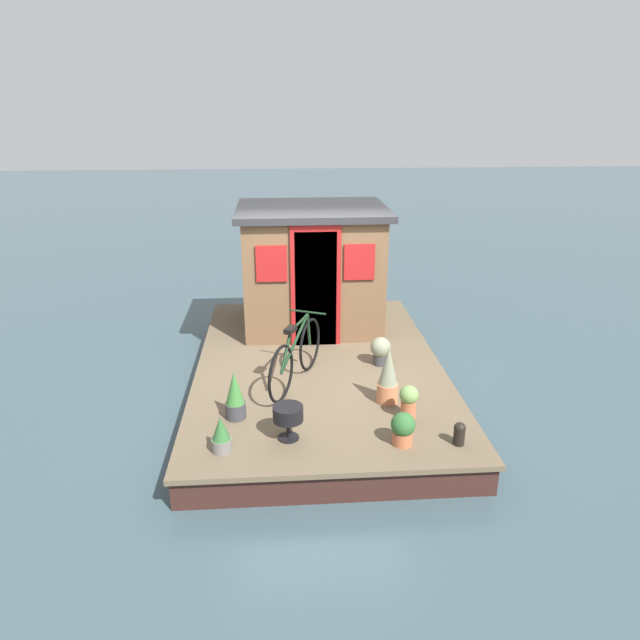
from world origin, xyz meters
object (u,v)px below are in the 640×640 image
houseboat_cabin (312,267)px  potted_plant_fern (409,401)px  potted_plant_ivy (221,435)px  charcoal_grill (288,415)px  potted_plant_succulent (403,428)px  mooring_bollard (459,433)px  potted_plant_mint (388,376)px  bicycle (296,356)px  potted_plant_basil (235,396)px  potted_plant_lavender (381,350)px

houseboat_cabin → potted_plant_fern: 3.30m
potted_plant_ivy → charcoal_grill: 0.72m
potted_plant_succulent → mooring_bollard: size_ratio=1.42×
houseboat_cabin → potted_plant_ivy: houseboat_cabin is taller
charcoal_grill → potted_plant_succulent: bearing=-99.1°
potted_plant_succulent → potted_plant_mint: (0.93, -0.01, 0.16)m
potted_plant_fern → mooring_bollard: size_ratio=1.58×
potted_plant_fern → potted_plant_ivy: potted_plant_fern is taller
bicycle → potted_plant_basil: 1.09m
potted_plant_succulent → mooring_bollard: 0.59m
potted_plant_fern → bicycle: bearing=52.1°
potted_plant_mint → charcoal_grill: (-0.73, 1.20, -0.06)m
bicycle → potted_plant_fern: 1.57m
charcoal_grill → mooring_bollard: (-0.24, -1.78, -0.15)m
mooring_bollard → potted_plant_mint: bearing=30.9°
potted_plant_lavender → potted_plant_mint: size_ratio=0.54×
potted_plant_succulent → potted_plant_mint: potted_plant_mint is taller
potted_plant_succulent → charcoal_grill: 1.21m
bicycle → potted_plant_ivy: bicycle is taller
potted_plant_mint → potted_plant_ivy: potted_plant_mint is taller
potted_plant_basil → charcoal_grill: 0.76m
potted_plant_ivy → charcoal_grill: (0.19, -0.69, 0.10)m
potted_plant_succulent → charcoal_grill: bearing=80.9°
potted_plant_ivy → potted_plant_lavender: bearing=-44.9°
potted_plant_mint → potted_plant_basil: 1.81m
potted_plant_mint → potted_plant_basil: size_ratio=1.25×
houseboat_cabin → potted_plant_succulent: (-3.61, -0.73, -0.77)m
potted_plant_lavender → potted_plant_ivy: (-1.99, 1.99, -0.03)m
charcoal_grill → houseboat_cabin: bearing=-7.7°
houseboat_cabin → potted_plant_ivy: (-3.61, 1.15, -0.78)m
potted_plant_mint → potted_plant_basil: (-0.25, 1.79, -0.07)m
bicycle → mooring_bollard: 2.27m
potted_plant_basil → potted_plant_succulent: bearing=-110.8°
charcoal_grill → mooring_bollard: 1.80m
potted_plant_ivy → mooring_bollard: (-0.06, -2.47, -0.05)m
potted_plant_mint → charcoal_grill: bearing=121.5°
bicycle → potted_plant_ivy: 1.71m
potted_plant_succulent → charcoal_grill: (0.19, 1.19, 0.10)m
bicycle → mooring_bollard: bicycle is taller
potted_plant_fern → potted_plant_succulent: size_ratio=1.11×
potted_plant_ivy → mooring_bollard: potted_plant_ivy is taller
houseboat_cabin → potted_plant_succulent: houseboat_cabin is taller
potted_plant_fern → mooring_bollard: potted_plant_fern is taller
bicycle → potted_plant_lavender: bearing=-66.4°
bicycle → mooring_bollard: size_ratio=6.05×
potted_plant_mint → bicycle: bearing=62.1°
potted_plant_basil → houseboat_cabin: bearing=-19.7°
bicycle → charcoal_grill: bicycle is taller
potted_plant_lavender → potted_plant_succulent: bearing=176.9°
charcoal_grill → potted_plant_basil: bearing=50.4°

